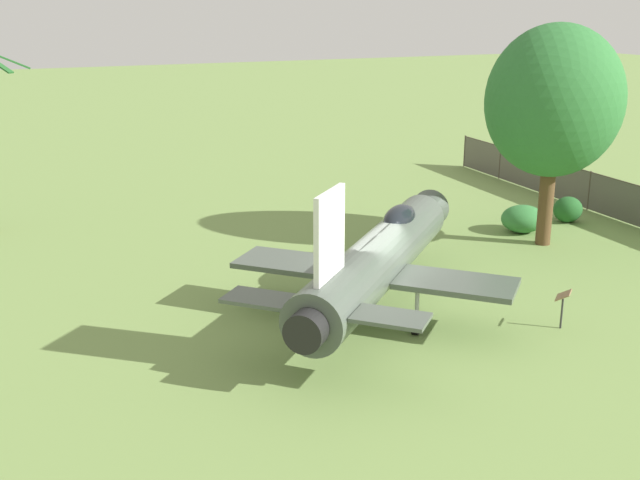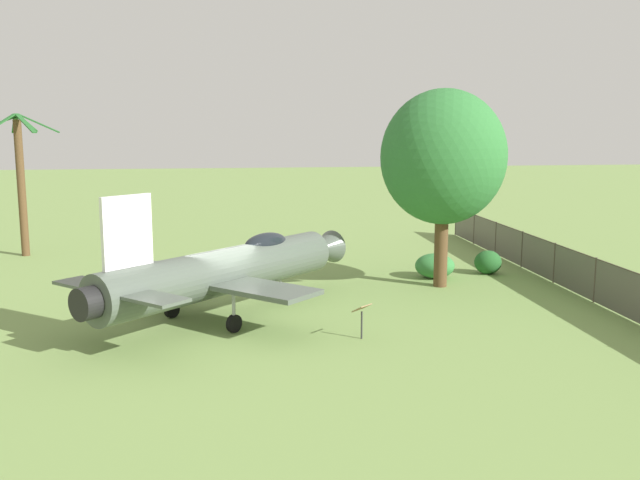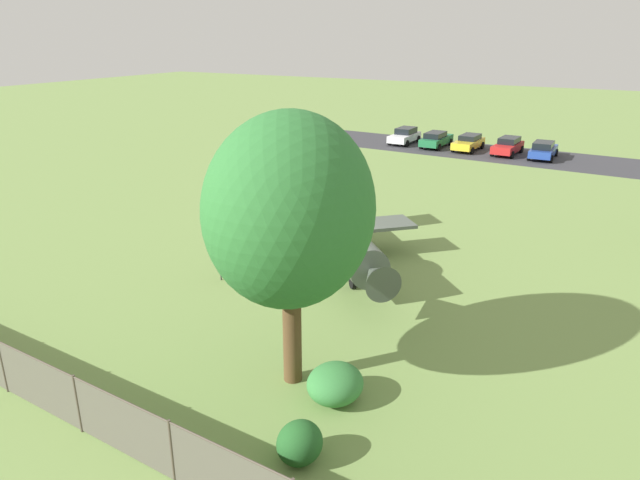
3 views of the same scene
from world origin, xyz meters
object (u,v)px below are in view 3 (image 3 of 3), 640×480
at_px(shade_tree, 290,212).
at_px(parked_car_blue, 543,150).
at_px(display_jet, 334,229).
at_px(shrub_by_tree, 335,384).
at_px(parked_car_yellow, 469,142).
at_px(parked_car_white, 405,136).
at_px(parked_car_red, 508,146).
at_px(info_plaque, 220,262).
at_px(shrub_near_fence, 300,443).
at_px(parked_car_green, 436,139).

bearing_deg(shade_tree, parked_car_blue, -1.37).
relative_size(display_jet, shrub_by_tree, 5.94).
height_order(parked_car_yellow, parked_car_white, parked_car_white).
xyz_separation_m(shrub_by_tree, parked_car_red, (39.47, 3.76, 0.21)).
distance_m(display_jet, shade_tree, 10.36).
distance_m(info_plaque, parked_car_yellow, 34.35).
relative_size(info_plaque, parked_car_yellow, 0.25).
xyz_separation_m(shrub_by_tree, info_plaque, (5.30, 8.49, 0.30)).
bearing_deg(display_jet, shrub_by_tree, -16.11).
distance_m(parked_car_red, parked_car_white, 9.89).
bearing_deg(shrub_near_fence, parked_car_yellow, 10.36).
height_order(info_plaque, parked_car_yellow, parked_car_yellow).
xyz_separation_m(shrub_by_tree, parked_car_yellow, (39.64, 7.31, 0.18)).
bearing_deg(parked_car_yellow, parked_car_green, -87.12).
height_order(display_jet, parked_car_white, display_jet).
distance_m(parked_car_yellow, parked_car_white, 6.34).
bearing_deg(shrub_near_fence, shade_tree, 34.65).
height_order(parked_car_yellow, parked_car_green, parked_car_green).
bearing_deg(parked_car_green, parked_car_white, 85.49).
bearing_deg(display_jet, parked_car_red, 133.24).
xyz_separation_m(display_jet, parked_car_blue, (29.78, -4.29, -0.96)).
bearing_deg(info_plaque, shade_tree, -126.16).
xyz_separation_m(shrub_near_fence, parked_car_red, (42.20, 4.20, 0.22)).
xyz_separation_m(parked_car_red, parked_car_green, (0.14, 6.62, -0.01)).
height_order(shrub_by_tree, parked_car_blue, parked_car_blue).
distance_m(info_plaque, parked_car_green, 34.36).
bearing_deg(parked_car_white, shade_tree, 17.78).
bearing_deg(shade_tree, parked_car_green, 12.51).
height_order(shrub_near_fence, parked_car_white, parked_car_white).
relative_size(parked_car_red, parked_car_white, 1.03).
bearing_deg(parked_car_blue, shade_tree, 177.62).
bearing_deg(shrub_by_tree, shade_tree, 79.20).
height_order(display_jet, shade_tree, shade_tree).
xyz_separation_m(shrub_near_fence, parked_car_blue, (41.87, 1.18, 0.21)).
distance_m(parked_car_blue, parked_car_yellow, 6.59).
height_order(shrub_by_tree, parked_car_green, parked_car_green).
xyz_separation_m(info_plaque, parked_car_yellow, (34.33, -1.18, -0.11)).
distance_m(shrub_by_tree, parked_car_yellow, 40.30).
distance_m(parked_car_blue, parked_car_green, 9.66).
bearing_deg(parked_car_yellow, info_plaque, 0.40).
relative_size(info_plaque, parked_car_blue, 0.25).
relative_size(parked_car_blue, parked_car_green, 0.95).
height_order(info_plaque, parked_car_red, parked_car_red).
bearing_deg(shade_tree, shrub_near_fence, -145.35).
height_order(shrub_by_tree, parked_car_yellow, parked_car_yellow).
relative_size(shade_tree, parked_car_blue, 1.85).
relative_size(shrub_by_tree, parked_car_yellow, 0.39).
bearing_deg(parked_car_blue, parked_car_white, 85.41).
bearing_deg(parked_car_red, parked_car_green, -87.63).
height_order(info_plaque, parked_car_blue, parked_car_blue).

